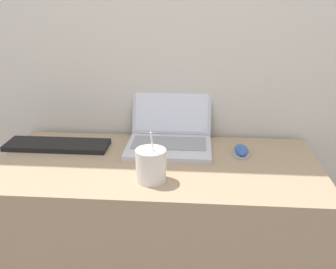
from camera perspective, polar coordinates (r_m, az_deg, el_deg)
wall_back at (r=1.67m, az=-0.40°, el=16.60°), size 7.00×0.04×2.50m
desk at (r=1.67m, az=-1.32°, el=-15.84°), size 1.21×0.57×0.75m
laptop at (r=1.62m, az=0.27°, el=0.07°), size 0.34×0.34×0.23m
drink_cup at (r=1.32m, az=-2.50°, el=-4.40°), size 0.10×0.10×0.18m
computer_mouse at (r=1.57m, az=10.60°, el=-2.32°), size 0.06×0.10×0.03m
external_keyboard at (r=1.67m, az=-15.77°, el=-1.47°), size 0.42×0.13×0.02m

